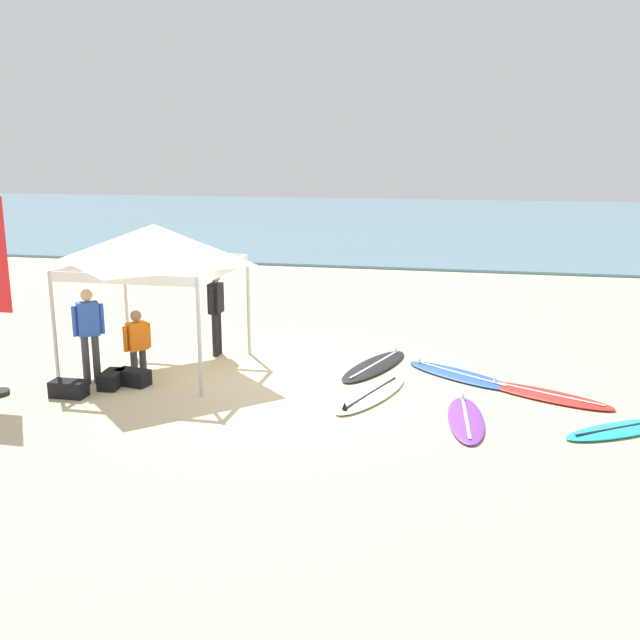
{
  "coord_description": "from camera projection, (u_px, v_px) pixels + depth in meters",
  "views": [
    {
      "loc": [
        3.47,
        -11.85,
        4.06
      ],
      "look_at": [
        0.71,
        0.91,
        1.0
      ],
      "focal_mm": 40.76,
      "sensor_mm": 36.0,
      "label": 1
    }
  ],
  "objects": [
    {
      "name": "surfboard_purple",
      "position": [
        466.0,
        419.0,
        11.14
      ],
      "size": [
        0.71,
        2.07,
        0.19
      ],
      "color": "purple",
      "rests_on": "ground"
    },
    {
      "name": "surfboard_black",
      "position": [
        375.0,
        366.0,
        13.9
      ],
      "size": [
        1.34,
        2.48,
        0.19
      ],
      "color": "black",
      "rests_on": "ground"
    },
    {
      "name": "surfboard_white",
      "position": [
        371.0,
        395.0,
        12.25
      ],
      "size": [
        1.3,
        2.35,
        0.19
      ],
      "color": "white",
      "rests_on": "ground"
    },
    {
      "name": "ground_plane",
      "position": [
        270.0,
        384.0,
        12.92
      ],
      "size": [
        80.0,
        80.0,
        0.0
      ],
      "primitive_type": "plane",
      "color": "beige"
    },
    {
      "name": "person_orange",
      "position": [
        137.0,
        339.0,
        13.42
      ],
      "size": [
        0.39,
        0.45,
        1.2
      ],
      "color": "#383842",
      "rests_on": "ground"
    },
    {
      "name": "gear_bag_by_pole",
      "position": [
        112.0,
        379.0,
        12.73
      ],
      "size": [
        0.37,
        0.63,
        0.28
      ],
      "primitive_type": "cube",
      "rotation": [
        0.0,
        0.0,
        1.66
      ],
      "color": "black",
      "rests_on": "ground"
    },
    {
      "name": "person_black",
      "position": [
        216.0,
        307.0,
        14.54
      ],
      "size": [
        0.23,
        0.55,
        1.71
      ],
      "color": "black",
      "rests_on": "ground"
    },
    {
      "name": "canopy_tent",
      "position": [
        155.0,
        244.0,
        13.3
      ],
      "size": [
        2.8,
        2.8,
        2.75
      ],
      "color": "#B7B7BC",
      "rests_on": "ground"
    },
    {
      "name": "gear_bag_near_tent",
      "position": [
        69.0,
        389.0,
        12.23
      ],
      "size": [
        0.6,
        0.33,
        0.28
      ],
      "primitive_type": "cube",
      "rotation": [
        0.0,
        0.0,
        0.01
      ],
      "color": "black",
      "rests_on": "ground"
    },
    {
      "name": "surfboard_blue",
      "position": [
        459.0,
        375.0,
        13.33
      ],
      "size": [
        2.27,
        1.87,
        0.19
      ],
      "color": "blue",
      "rests_on": "ground"
    },
    {
      "name": "person_blue",
      "position": [
        89.0,
        329.0,
        12.75
      ],
      "size": [
        0.45,
        0.39,
        1.71
      ],
      "color": "#383842",
      "rests_on": "ground"
    },
    {
      "name": "surfboard_red",
      "position": [
        546.0,
        395.0,
        12.23
      ],
      "size": [
        2.32,
        1.6,
        0.19
      ],
      "color": "red",
      "rests_on": "ground"
    },
    {
      "name": "surfboard_cyan",
      "position": [
        621.0,
        429.0,
        10.73
      ],
      "size": [
        1.95,
        1.57,
        0.19
      ],
      "color": "#23B2CC",
      "rests_on": "ground"
    },
    {
      "name": "sea",
      "position": [
        417.0,
        220.0,
        42.46
      ],
      "size": [
        80.0,
        36.0,
        0.1
      ],
      "primitive_type": "cube",
      "color": "#568499",
      "rests_on": "ground"
    },
    {
      "name": "gear_bag_on_sand",
      "position": [
        133.0,
        377.0,
        12.84
      ],
      "size": [
        0.65,
        0.43,
        0.28
      ],
      "primitive_type": "cube",
      "rotation": [
        0.0,
        0.0,
        2.95
      ],
      "color": "black",
      "rests_on": "ground"
    }
  ]
}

